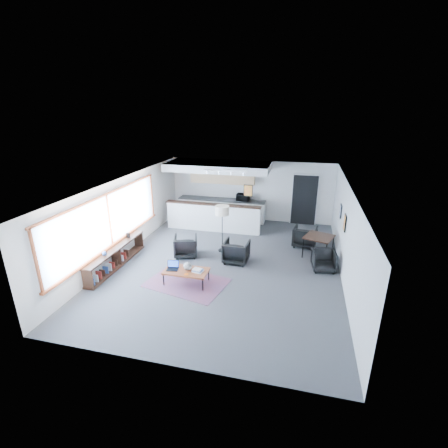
% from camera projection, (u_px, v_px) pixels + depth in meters
% --- Properties ---
extents(room, '(7.02, 9.02, 2.62)m').
position_uv_depth(room, '(226.00, 226.00, 9.97)').
color(room, '#464649').
rests_on(room, ground).
extents(window, '(0.10, 5.95, 1.66)m').
position_uv_depth(window, '(109.00, 221.00, 9.87)').
color(window, '#8CBFFF').
rests_on(window, room).
extents(console, '(0.35, 3.00, 0.80)m').
position_uv_depth(console, '(116.00, 257.00, 10.09)').
color(console, '#321B11').
rests_on(console, floor).
extents(kitchenette, '(4.20, 1.96, 2.60)m').
position_uv_depth(kitchenette, '(219.00, 192.00, 13.60)').
color(kitchenette, white).
rests_on(kitchenette, floor).
extents(doorway, '(1.10, 0.12, 2.15)m').
position_uv_depth(doorway, '(304.00, 199.00, 13.56)').
color(doorway, black).
rests_on(doorway, room).
extents(track_light, '(1.60, 0.07, 0.15)m').
position_uv_depth(track_light, '(225.00, 172.00, 11.69)').
color(track_light, silver).
rests_on(track_light, room).
extents(wall_art_lower, '(0.03, 0.38, 0.48)m').
position_uv_depth(wall_art_lower, '(345.00, 223.00, 9.47)').
color(wall_art_lower, black).
rests_on(wall_art_lower, room).
extents(wall_art_upper, '(0.03, 0.34, 0.44)m').
position_uv_depth(wall_art_upper, '(341.00, 211.00, 10.67)').
color(wall_art_upper, black).
rests_on(wall_art_upper, room).
extents(kilim_rug, '(2.45, 1.91, 0.01)m').
position_uv_depth(kilim_rug, '(187.00, 283.00, 9.27)').
color(kilim_rug, '#65384F').
rests_on(kilim_rug, floor).
extents(coffee_table, '(1.24, 0.67, 0.41)m').
position_uv_depth(coffee_table, '(186.00, 271.00, 9.14)').
color(coffee_table, brown).
rests_on(coffee_table, floor).
extents(laptop, '(0.36, 0.31, 0.23)m').
position_uv_depth(laptop, '(173.00, 266.00, 9.20)').
color(laptop, black).
rests_on(laptop, coffee_table).
extents(ceramic_pot, '(0.24, 0.24, 0.24)m').
position_uv_depth(ceramic_pot, '(188.00, 266.00, 9.11)').
color(ceramic_pot, gray).
rests_on(ceramic_pot, coffee_table).
extents(book_stack, '(0.32, 0.27, 0.09)m').
position_uv_depth(book_stack, '(198.00, 270.00, 9.05)').
color(book_stack, silver).
rests_on(book_stack, coffee_table).
extents(coaster, '(0.13, 0.13, 0.01)m').
position_uv_depth(coaster, '(186.00, 274.00, 8.91)').
color(coaster, '#E5590C').
rests_on(coaster, coffee_table).
extents(armchair_left, '(0.92, 0.89, 0.77)m').
position_uv_depth(armchair_left, '(186.00, 245.00, 10.83)').
color(armchair_left, black).
rests_on(armchair_left, floor).
extents(armchair_right, '(0.80, 0.75, 0.79)m').
position_uv_depth(armchair_right, '(236.00, 250.00, 10.40)').
color(armchair_right, black).
rests_on(armchair_right, floor).
extents(floor_lamp, '(0.54, 0.54, 1.63)m').
position_uv_depth(floor_lamp, '(222.00, 212.00, 10.85)').
color(floor_lamp, black).
rests_on(floor_lamp, floor).
extents(dining_table, '(1.09, 1.09, 0.72)m').
position_uv_depth(dining_table, '(319.00, 238.00, 10.69)').
color(dining_table, '#321B11').
rests_on(dining_table, floor).
extents(dining_chair_near, '(0.65, 0.62, 0.59)m').
position_uv_depth(dining_chair_near, '(324.00, 261.00, 9.91)').
color(dining_chair_near, black).
rests_on(dining_chair_near, floor).
extents(dining_chair_far, '(0.76, 0.72, 0.69)m').
position_uv_depth(dining_chair_far, '(305.00, 237.00, 11.59)').
color(dining_chair_far, black).
rests_on(dining_chair_far, floor).
extents(microwave, '(0.55, 0.34, 0.36)m').
position_uv_depth(microwave, '(243.00, 196.00, 13.88)').
color(microwave, black).
rests_on(microwave, kitchenette).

